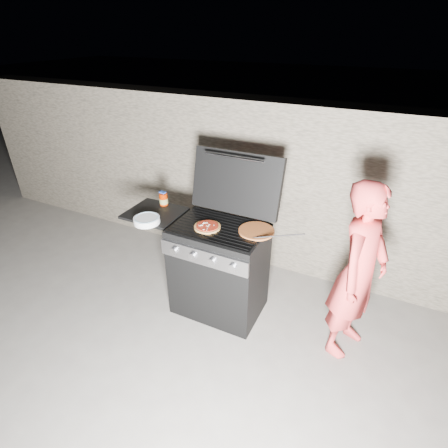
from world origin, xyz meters
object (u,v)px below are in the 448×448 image
at_px(pizza_topped, 207,226).
at_px(person, 359,273).
at_px(sauce_jar, 164,199).
at_px(gas_grill, 196,262).

height_order(pizza_topped, person, person).
xyz_separation_m(pizza_topped, person, (1.25, 0.13, -0.17)).
height_order(pizza_topped, sauce_jar, sauce_jar).
height_order(sauce_jar, person, person).
bearing_deg(person, pizza_topped, 113.14).
distance_m(gas_grill, sauce_jar, 0.68).
xyz_separation_m(gas_grill, pizza_topped, (0.17, -0.06, 0.47)).
relative_size(gas_grill, person, 0.89).
relative_size(pizza_topped, sauce_jar, 1.89).
distance_m(pizza_topped, sauce_jar, 0.63).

